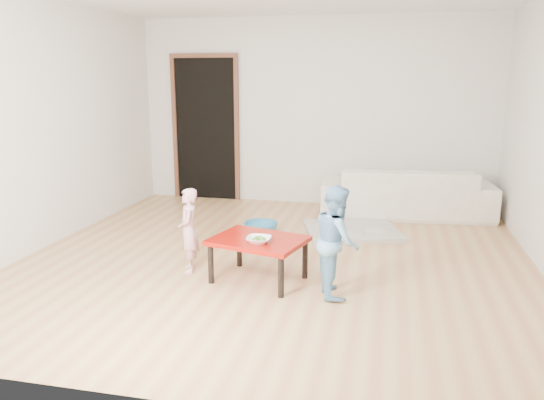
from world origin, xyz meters
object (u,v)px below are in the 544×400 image
(child_pink, at_px, (188,230))
(basin, at_px, (261,228))
(bowl, at_px, (259,240))
(red_table, at_px, (259,259))
(child_blue, at_px, (337,241))
(sofa, at_px, (405,191))

(child_pink, height_order, basin, child_pink)
(bowl, bearing_deg, basin, 103.31)
(red_table, bearing_deg, basin, 103.10)
(bowl, height_order, child_blue, child_blue)
(red_table, height_order, child_blue, child_blue)
(red_table, xyz_separation_m, bowl, (0.03, -0.12, 0.22))
(red_table, xyz_separation_m, child_blue, (0.70, -0.15, 0.27))
(child_blue, bearing_deg, red_table, 62.40)
(red_table, bearing_deg, bowl, -74.26)
(sofa, xyz_separation_m, red_table, (-1.32, -2.66, -0.12))
(sofa, relative_size, basin, 5.55)
(red_table, height_order, bowl, bowl)
(sofa, distance_m, red_table, 2.97)
(sofa, height_order, basin, sofa)
(bowl, relative_size, child_pink, 0.27)
(sofa, distance_m, basin, 2.07)
(red_table, relative_size, child_blue, 0.85)
(child_pink, bearing_deg, child_blue, 60.07)
(sofa, height_order, red_table, sofa)
(basin, bearing_deg, bowl, -76.69)
(red_table, xyz_separation_m, basin, (-0.34, 1.46, -0.14))
(bowl, distance_m, basin, 1.66)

